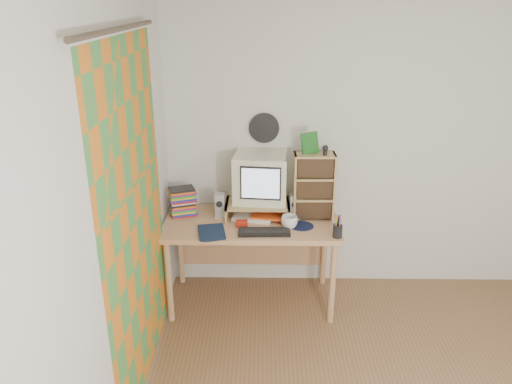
{
  "coord_description": "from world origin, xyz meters",
  "views": [
    {
      "loc": [
        -0.93,
        -2.28,
        2.44
      ],
      "look_at": [
        -0.99,
        1.33,
        1.02
      ],
      "focal_mm": 35.0,
      "sensor_mm": 36.0,
      "label": 1
    }
  ],
  "objects_px": {
    "crt_monitor": "(261,178)",
    "desk": "(251,233)",
    "diary": "(199,232)",
    "keyboard": "(264,232)",
    "mug": "(289,222)",
    "cd_rack": "(314,186)",
    "dvd_stack": "(182,199)"
  },
  "relations": [
    {
      "from": "keyboard",
      "to": "mug",
      "type": "height_order",
      "value": "mug"
    },
    {
      "from": "crt_monitor",
      "to": "keyboard",
      "type": "xyz_separation_m",
      "value": [
        0.03,
        -0.38,
        -0.3
      ]
    },
    {
      "from": "cd_rack",
      "to": "mug",
      "type": "height_order",
      "value": "cd_rack"
    },
    {
      "from": "diary",
      "to": "keyboard",
      "type": "bearing_deg",
      "value": -6.89
    },
    {
      "from": "desk",
      "to": "cd_rack",
      "type": "distance_m",
      "value": 0.64
    },
    {
      "from": "desk",
      "to": "cd_rack",
      "type": "xyz_separation_m",
      "value": [
        0.5,
        0.02,
        0.41
      ]
    },
    {
      "from": "diary",
      "to": "crt_monitor",
      "type": "bearing_deg",
      "value": 30.93
    },
    {
      "from": "desk",
      "to": "diary",
      "type": "distance_m",
      "value": 0.53
    },
    {
      "from": "keyboard",
      "to": "dvd_stack",
      "type": "bearing_deg",
      "value": 151.37
    },
    {
      "from": "crt_monitor",
      "to": "diary",
      "type": "distance_m",
      "value": 0.68
    },
    {
      "from": "desk",
      "to": "cd_rack",
      "type": "bearing_deg",
      "value": 2.39
    },
    {
      "from": "diary",
      "to": "dvd_stack",
      "type": "bearing_deg",
      "value": 105.41
    },
    {
      "from": "keyboard",
      "to": "diary",
      "type": "bearing_deg",
      "value": -178.58
    },
    {
      "from": "dvd_stack",
      "to": "desk",
      "type": "bearing_deg",
      "value": -25.38
    },
    {
      "from": "desk",
      "to": "mug",
      "type": "xyz_separation_m",
      "value": [
        0.3,
        -0.19,
        0.19
      ]
    },
    {
      "from": "crt_monitor",
      "to": "keyboard",
      "type": "bearing_deg",
      "value": -79.38
    },
    {
      "from": "dvd_stack",
      "to": "diary",
      "type": "xyz_separation_m",
      "value": [
        0.17,
        -0.37,
        -0.12
      ]
    },
    {
      "from": "keyboard",
      "to": "dvd_stack",
      "type": "relative_size",
      "value": 1.4
    },
    {
      "from": "desk",
      "to": "dvd_stack",
      "type": "xyz_separation_m",
      "value": [
        -0.57,
        0.06,
        0.28
      ]
    },
    {
      "from": "mug",
      "to": "desk",
      "type": "bearing_deg",
      "value": 148.14
    },
    {
      "from": "desk",
      "to": "crt_monitor",
      "type": "height_order",
      "value": "crt_monitor"
    },
    {
      "from": "dvd_stack",
      "to": "cd_rack",
      "type": "height_order",
      "value": "cd_rack"
    },
    {
      "from": "crt_monitor",
      "to": "dvd_stack",
      "type": "xyz_separation_m",
      "value": [
        -0.64,
        -0.03,
        -0.17
      ]
    },
    {
      "from": "cd_rack",
      "to": "mug",
      "type": "relative_size",
      "value": 4.21
    },
    {
      "from": "cd_rack",
      "to": "diary",
      "type": "distance_m",
      "value": 0.99
    },
    {
      "from": "keyboard",
      "to": "diary",
      "type": "distance_m",
      "value": 0.5
    },
    {
      "from": "cd_rack",
      "to": "dvd_stack",
      "type": "bearing_deg",
      "value": 176.75
    },
    {
      "from": "desk",
      "to": "crt_monitor",
      "type": "xyz_separation_m",
      "value": [
        0.07,
        0.09,
        0.45
      ]
    },
    {
      "from": "crt_monitor",
      "to": "cd_rack",
      "type": "height_order",
      "value": "cd_rack"
    },
    {
      "from": "crt_monitor",
      "to": "desk",
      "type": "bearing_deg",
      "value": -124.69
    },
    {
      "from": "keyboard",
      "to": "mug",
      "type": "bearing_deg",
      "value": 26.48
    },
    {
      "from": "crt_monitor",
      "to": "diary",
      "type": "xyz_separation_m",
      "value": [
        -0.47,
        -0.4,
        -0.29
      ]
    }
  ]
}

